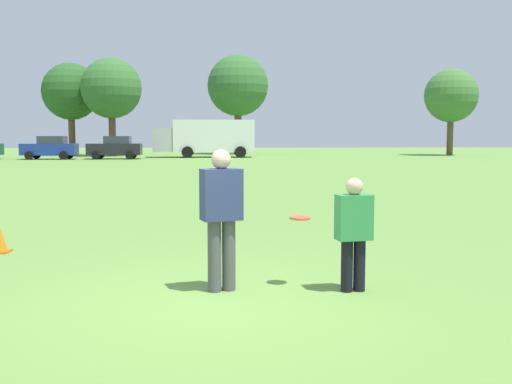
% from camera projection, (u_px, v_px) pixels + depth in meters
% --- Properties ---
extents(ground_plane, '(164.01, 164.01, 0.00)m').
position_uv_depth(ground_plane, '(216.00, 301.00, 7.19)').
color(ground_plane, '#608C3D').
extents(player_thrower, '(0.55, 0.42, 1.78)m').
position_uv_depth(player_thrower, '(221.00, 212.00, 7.58)').
color(player_thrower, '#4C4C51').
rests_on(player_thrower, ground).
extents(player_defender, '(0.47, 0.31, 1.43)m').
position_uv_depth(player_defender, '(354.00, 228.00, 7.58)').
color(player_defender, black).
rests_on(player_defender, ground).
extents(frisbee, '(0.27, 0.27, 0.04)m').
position_uv_depth(frisbee, '(300.00, 218.00, 7.84)').
color(frisbee, '#E54C33').
extents(traffic_cone, '(0.32, 0.32, 0.48)m').
position_uv_depth(traffic_cone, '(0.00, 239.00, 10.13)').
color(traffic_cone, '#D8590C').
rests_on(traffic_cone, ground).
extents(parked_car_mid_left, '(4.22, 2.26, 1.82)m').
position_uv_depth(parked_car_mid_left, '(50.00, 147.00, 47.84)').
color(parked_car_mid_left, navy).
rests_on(parked_car_mid_left, ground).
extents(parked_car_center, '(4.22, 2.26, 1.82)m').
position_uv_depth(parked_car_center, '(115.00, 147.00, 48.27)').
color(parked_car_center, black).
rests_on(parked_car_center, ground).
extents(box_truck, '(8.53, 3.08, 3.18)m').
position_uv_depth(box_truck, '(206.00, 137.00, 51.75)').
color(box_truck, white).
rests_on(box_truck, ground).
extents(tree_west_oak, '(5.25, 5.25, 8.52)m').
position_uv_depth(tree_west_oak, '(71.00, 92.00, 55.97)').
color(tree_west_oak, brown).
rests_on(tree_west_oak, ground).
extents(tree_west_maple, '(5.38, 5.38, 8.75)m').
position_uv_depth(tree_west_maple, '(111.00, 89.00, 54.00)').
color(tree_west_maple, brown).
rests_on(tree_west_maple, ground).
extents(tree_center_elm, '(5.99, 5.99, 9.74)m').
position_uv_depth(tree_center_elm, '(238.00, 86.00, 59.67)').
color(tree_center_elm, brown).
rests_on(tree_center_elm, ground).
extents(tree_east_birch, '(4.91, 4.91, 7.98)m').
position_uv_depth(tree_east_birch, '(451.00, 96.00, 56.13)').
color(tree_east_birch, brown).
rests_on(tree_east_birch, ground).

